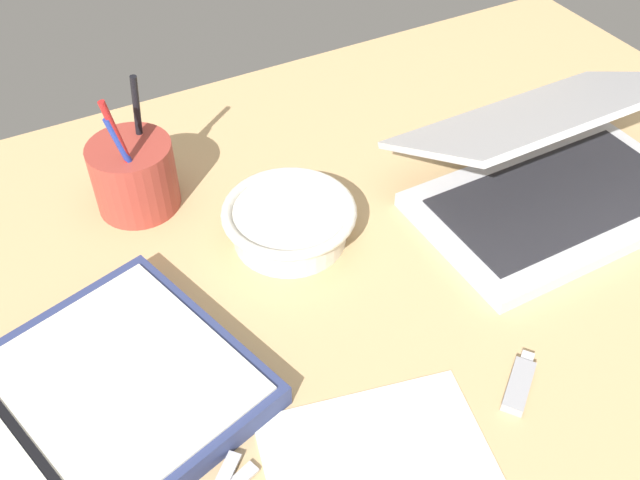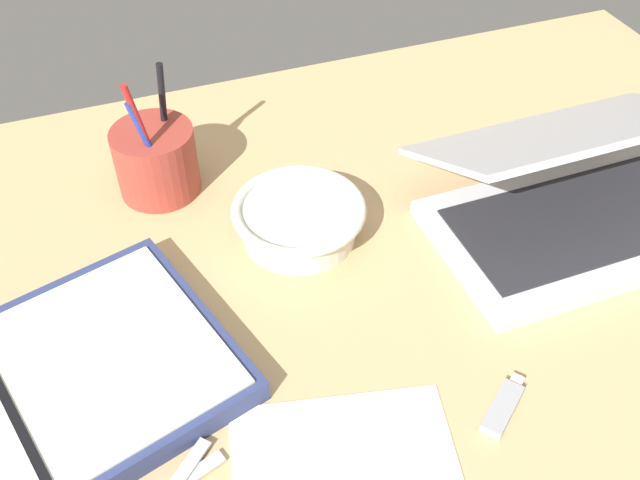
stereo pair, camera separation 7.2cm
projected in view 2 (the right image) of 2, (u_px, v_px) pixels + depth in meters
The scene contains 6 objects.
desk_top at pixel (331, 335), 73.68cm from camera, with size 140.00×100.00×2.00cm, color tan.
laptop at pixel (576, 193), 81.72cm from camera, with size 33.90×24.95×15.63cm.
bowl at pixel (299, 219), 81.14cm from camera, with size 15.33×15.33×4.72cm.
pen_cup at pixel (156, 160), 86.10cm from camera, with size 9.89×9.89×16.55cm.
planner at pixel (13, 414), 64.15cm from camera, with size 45.11×34.32×2.99cm.
usb_drive at pixel (503, 407), 65.71cm from camera, with size 6.68×5.66×1.00cm.
Camera 2 is at (-17.09, -43.00, 59.19)cm, focal length 40.00 mm.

